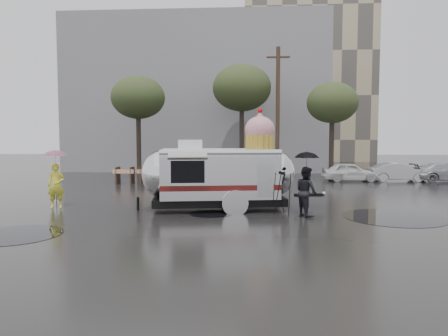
# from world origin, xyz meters

# --- Properties ---
(ground) EXTENTS (120.00, 120.00, 0.00)m
(ground) POSITION_xyz_m (0.00, 0.00, 0.00)
(ground) COLOR black
(ground) RESTS_ON ground
(puddles) EXTENTS (14.39, 10.64, 0.01)m
(puddles) POSITION_xyz_m (0.71, 0.56, 0.00)
(puddles) COLOR black
(puddles) RESTS_ON ground
(grey_building) EXTENTS (22.00, 12.00, 13.00)m
(grey_building) POSITION_xyz_m (-4.00, 24.00, 6.50)
(grey_building) COLOR slate
(grey_building) RESTS_ON ground
(utility_pole) EXTENTS (1.60, 0.28, 9.00)m
(utility_pole) POSITION_xyz_m (2.50, 14.00, 4.62)
(utility_pole) COLOR #473323
(utility_pole) RESTS_ON ground
(tree_left) EXTENTS (3.64, 3.64, 6.95)m
(tree_left) POSITION_xyz_m (-7.00, 13.00, 5.48)
(tree_left) COLOR #382D26
(tree_left) RESTS_ON ground
(tree_mid) EXTENTS (4.20, 4.20, 8.03)m
(tree_mid) POSITION_xyz_m (0.00, 15.00, 6.34)
(tree_mid) COLOR #382D26
(tree_mid) RESTS_ON ground
(tree_right) EXTENTS (3.36, 3.36, 6.42)m
(tree_right) POSITION_xyz_m (6.00, 13.00, 5.06)
(tree_right) COLOR #382D26
(tree_right) RESTS_ON ground
(barricade_row) EXTENTS (4.30, 0.80, 1.00)m
(barricade_row) POSITION_xyz_m (-5.55, 9.96, 0.52)
(barricade_row) COLOR #473323
(barricade_row) RESTS_ON ground
(parked_cars) EXTENTS (13.20, 1.90, 1.50)m
(parked_cars) POSITION_xyz_m (11.78, 12.00, 0.72)
(parked_cars) COLOR silver
(parked_cars) RESTS_ON ground
(airstream_trailer) EXTENTS (7.24, 3.45, 3.94)m
(airstream_trailer) POSITION_xyz_m (-0.56, 1.20, 1.38)
(airstream_trailer) COLOR silver
(airstream_trailer) RESTS_ON ground
(person_left) EXTENTS (0.71, 0.57, 1.73)m
(person_left) POSITION_xyz_m (-7.00, 1.12, 0.86)
(person_left) COLOR yellow
(person_left) RESTS_ON ground
(umbrella_pink) EXTENTS (1.07, 1.07, 2.28)m
(umbrella_pink) POSITION_xyz_m (-7.00, 1.12, 1.91)
(umbrella_pink) COLOR pink
(umbrella_pink) RESTS_ON ground
(person_right) EXTENTS (0.76, 0.94, 1.72)m
(person_right) POSITION_xyz_m (2.47, -0.10, 0.86)
(person_right) COLOR black
(person_right) RESTS_ON ground
(umbrella_black) EXTENTS (1.04, 1.04, 2.26)m
(umbrella_black) POSITION_xyz_m (2.47, -0.10, 1.90)
(umbrella_black) COLOR black
(umbrella_black) RESTS_ON ground
(tripod) EXTENTS (0.61, 0.60, 1.52)m
(tripod) POSITION_xyz_m (1.69, 0.26, 0.90)
(tripod) COLOR black
(tripod) RESTS_ON ground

